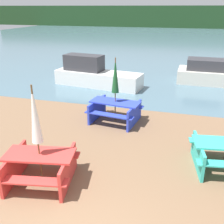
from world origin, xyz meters
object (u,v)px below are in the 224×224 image
object	(u,v)px
umbrella_white	(35,115)
umbrella_darkgreen	(115,76)
picnic_table_red	(41,165)
boat_second	(217,74)
picnic_table_blue	(115,109)
boat	(95,75)

from	to	relation	value
umbrella_white	umbrella_darkgreen	bearing A→B (deg)	78.86
picnic_table_red	boat_second	xyz separation A→B (m)	(4.63, 10.03, 0.03)
picnic_table_red	picnic_table_blue	bearing A→B (deg)	78.86
umbrella_white	boat	bearing A→B (deg)	100.21
umbrella_darkgreen	umbrella_white	xyz separation A→B (m)	(-0.75, -3.79, 0.02)
picnic_table_red	umbrella_darkgreen	distance (m)	4.05
picnic_table_red	umbrella_white	bearing A→B (deg)	-63.43
umbrella_darkgreen	boat_second	size ratio (longest dim) A/B	0.52
boat	picnic_table_blue	bearing A→B (deg)	-53.84
picnic_table_blue	boat_second	distance (m)	7.34
picnic_table_red	umbrella_white	xyz separation A→B (m)	(0.00, -0.00, 1.23)
picnic_table_blue	umbrella_darkgreen	xyz separation A→B (m)	(0.00, 0.00, 1.19)
picnic_table_red	umbrella_white	size ratio (longest dim) A/B	0.76
picnic_table_blue	umbrella_white	bearing A→B (deg)	-101.14
umbrella_darkgreen	umbrella_white	distance (m)	3.87
boat_second	umbrella_white	bearing A→B (deg)	-112.86
boat_second	picnic_table_red	bearing A→B (deg)	-112.86
umbrella_darkgreen	boat_second	xyz separation A→B (m)	(3.88, 6.24, -1.17)
picnic_table_blue	umbrella_white	distance (m)	4.05
umbrella_white	boat	xyz separation A→B (m)	(-1.43, 7.93, -1.11)
picnic_table_blue	boat_second	xyz separation A→B (m)	(3.88, 6.24, 0.02)
umbrella_white	picnic_table_red	bearing A→B (deg)	116.57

